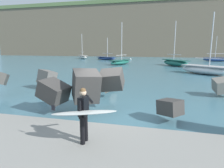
{
  "coord_description": "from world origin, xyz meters",
  "views": [
    {
      "loc": [
        2.36,
        -8.83,
        3.24
      ],
      "look_at": [
        0.06,
        0.5,
        1.4
      ],
      "focal_mm": 31.25,
      "sensor_mm": 36.0,
      "label": 1
    }
  ],
  "objects": [
    {
      "name": "surfer_with_board",
      "position": [
        0.15,
        -3.55,
        1.28
      ],
      "size": [
        2.1,
        1.18,
        1.78
      ],
      "color": "black",
      "rests_on": "walkway_path"
    },
    {
      "name": "walkway_path",
      "position": [
        0.0,
        -4.0,
        0.12
      ],
      "size": [
        48.0,
        4.4,
        0.24
      ],
      "primitive_type": "cube",
      "color": "gray",
      "rests_on": "ground"
    },
    {
      "name": "boat_near_centre",
      "position": [
        -4.8,
        26.62,
        0.5
      ],
      "size": [
        3.68,
        5.65,
        7.62
      ],
      "color": "#1E6656",
      "rests_on": "ground"
    },
    {
      "name": "ground_plane",
      "position": [
        0.0,
        0.0,
        0.0
      ],
      "size": [
        400.0,
        400.0,
        0.0
      ],
      "primitive_type": "plane",
      "color": "#42707F"
    },
    {
      "name": "headland_bluff",
      "position": [
        -4.31,
        71.99,
        9.16
      ],
      "size": [
        110.74,
        33.18,
        18.28
      ],
      "color": "#756651",
      "rests_on": "ground"
    },
    {
      "name": "mooring_buoy_inner",
      "position": [
        -4.78,
        39.31,
        0.22
      ],
      "size": [
        0.44,
        0.44,
        0.44
      ],
      "color": "silver",
      "rests_on": "ground"
    },
    {
      "name": "boat_mid_left",
      "position": [
        7.66,
        16.4,
        0.57
      ],
      "size": [
        5.91,
        5.04,
        7.1
      ],
      "color": "white",
      "rests_on": "ground"
    },
    {
      "name": "boat_near_left",
      "position": [
        -10.93,
        39.0,
        0.41
      ],
      "size": [
        5.82,
        4.15,
        5.44
      ],
      "color": "navy",
      "rests_on": "ground"
    },
    {
      "name": "station_building_west",
      "position": [
        2.02,
        72.92,
        20.77
      ],
      "size": [
        6.32,
        5.4,
        4.96
      ],
      "color": "beige",
      "rests_on": "headland_bluff"
    },
    {
      "name": "boat_far_left",
      "position": [
        -18.24,
        41.31,
        0.56
      ],
      "size": [
        4.02,
        4.23,
        6.65
      ],
      "color": "beige",
      "rests_on": "ground"
    },
    {
      "name": "boat_near_right",
      "position": [
        14.86,
        39.95,
        0.47
      ],
      "size": [
        6.02,
        1.81,
        5.57
      ],
      "color": "navy",
      "rests_on": "ground"
    },
    {
      "name": "station_building_central",
      "position": [
        -4.57,
        74.0,
        20.26
      ],
      "size": [
        7.58,
        4.46,
        3.93
      ],
      "color": "beige",
      "rests_on": "headland_bluff"
    },
    {
      "name": "breakwater_jetty",
      "position": [
        -2.02,
        1.41,
        1.14
      ],
      "size": [
        32.43,
        7.74,
        2.57
      ],
      "color": "gray",
      "rests_on": "ground"
    },
    {
      "name": "boat_mid_right",
      "position": [
        4.89,
        26.19,
        0.59
      ],
      "size": [
        4.78,
        5.68,
        7.48
      ],
      "color": "#1E6656",
      "rests_on": "ground"
    }
  ]
}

